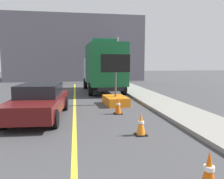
{
  "coord_description": "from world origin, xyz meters",
  "views": [
    {
      "loc": [
        0.06,
        0.05,
        2.26
      ],
      "look_at": [
        1.17,
        6.7,
        1.44
      ],
      "focal_mm": 35.57,
      "sensor_mm": 36.0,
      "label": 1
    }
  ],
  "objects_px": {
    "box_truck": "(103,67)",
    "traffic_cone_mid_lane": "(141,124)",
    "traffic_cone_far_lane": "(118,105)",
    "arrow_board_trailer": "(116,96)",
    "pickup_car": "(39,101)",
    "traffic_cone_near_sign": "(209,171)",
    "highway_guide_sign": "(110,52)"
  },
  "relations": [
    {
      "from": "arrow_board_trailer",
      "to": "pickup_car",
      "type": "bearing_deg",
      "value": -147.25
    },
    {
      "from": "traffic_cone_mid_lane",
      "to": "traffic_cone_far_lane",
      "type": "height_order",
      "value": "traffic_cone_far_lane"
    },
    {
      "from": "box_truck",
      "to": "traffic_cone_mid_lane",
      "type": "xyz_separation_m",
      "value": [
        -0.13,
        -10.32,
        -1.55
      ]
    },
    {
      "from": "arrow_board_trailer",
      "to": "traffic_cone_far_lane",
      "type": "distance_m",
      "value": 2.16
    },
    {
      "from": "pickup_car",
      "to": "traffic_cone_near_sign",
      "type": "xyz_separation_m",
      "value": [
        3.75,
        -5.93,
        -0.33
      ]
    },
    {
      "from": "arrow_board_trailer",
      "to": "traffic_cone_far_lane",
      "type": "bearing_deg",
      "value": -97.29
    },
    {
      "from": "box_truck",
      "to": "pickup_car",
      "type": "height_order",
      "value": "box_truck"
    },
    {
      "from": "arrow_board_trailer",
      "to": "traffic_cone_far_lane",
      "type": "height_order",
      "value": "arrow_board_trailer"
    },
    {
      "from": "traffic_cone_near_sign",
      "to": "traffic_cone_far_lane",
      "type": "relative_size",
      "value": 0.95
    },
    {
      "from": "box_truck",
      "to": "traffic_cone_far_lane",
      "type": "distance_m",
      "value": 7.53
    },
    {
      "from": "pickup_car",
      "to": "traffic_cone_far_lane",
      "type": "relative_size",
      "value": 5.93
    },
    {
      "from": "box_truck",
      "to": "traffic_cone_near_sign",
      "type": "relative_size",
      "value": 8.99
    },
    {
      "from": "highway_guide_sign",
      "to": "box_truck",
      "type": "bearing_deg",
      "value": -103.49
    },
    {
      "from": "traffic_cone_mid_lane",
      "to": "highway_guide_sign",
      "type": "bearing_deg",
      "value": 84.1
    },
    {
      "from": "pickup_car",
      "to": "traffic_cone_near_sign",
      "type": "distance_m",
      "value": 7.03
    },
    {
      "from": "box_truck",
      "to": "traffic_cone_mid_lane",
      "type": "bearing_deg",
      "value": -90.7
    },
    {
      "from": "pickup_car",
      "to": "traffic_cone_mid_lane",
      "type": "distance_m",
      "value": 4.46
    },
    {
      "from": "highway_guide_sign",
      "to": "traffic_cone_mid_lane",
      "type": "relative_size",
      "value": 6.93
    },
    {
      "from": "arrow_board_trailer",
      "to": "pickup_car",
      "type": "distance_m",
      "value": 4.27
    },
    {
      "from": "traffic_cone_near_sign",
      "to": "traffic_cone_mid_lane",
      "type": "distance_m",
      "value": 3.15
    },
    {
      "from": "arrow_board_trailer",
      "to": "traffic_cone_mid_lane",
      "type": "relative_size",
      "value": 3.74
    },
    {
      "from": "box_truck",
      "to": "pickup_car",
      "type": "distance_m",
      "value": 8.43
    },
    {
      "from": "arrow_board_trailer",
      "to": "box_truck",
      "type": "bearing_deg",
      "value": 89.96
    },
    {
      "from": "arrow_board_trailer",
      "to": "traffic_cone_far_lane",
      "type": "relative_size",
      "value": 3.47
    },
    {
      "from": "pickup_car",
      "to": "traffic_cone_mid_lane",
      "type": "bearing_deg",
      "value": -38.85
    },
    {
      "from": "arrow_board_trailer",
      "to": "highway_guide_sign",
      "type": "relative_size",
      "value": 0.54
    },
    {
      "from": "arrow_board_trailer",
      "to": "pickup_car",
      "type": "relative_size",
      "value": 0.58
    },
    {
      "from": "highway_guide_sign",
      "to": "traffic_cone_far_lane",
      "type": "relative_size",
      "value": 6.42
    },
    {
      "from": "box_truck",
      "to": "highway_guide_sign",
      "type": "distance_m",
      "value": 7.25
    },
    {
      "from": "box_truck",
      "to": "traffic_cone_near_sign",
      "type": "bearing_deg",
      "value": -89.32
    },
    {
      "from": "traffic_cone_far_lane",
      "to": "traffic_cone_near_sign",
      "type": "bearing_deg",
      "value": -85.89
    },
    {
      "from": "box_truck",
      "to": "traffic_cone_far_lane",
      "type": "height_order",
      "value": "box_truck"
    }
  ]
}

